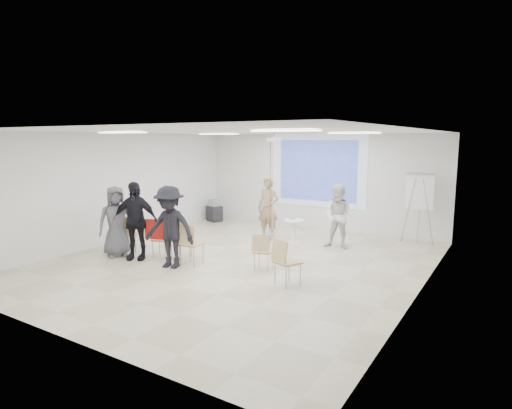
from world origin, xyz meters
The scene contains 30 objects.
floor centered at (0.00, 0.00, -0.05)m, with size 8.00×9.00×0.10m, color beige.
ceiling centered at (0.00, 0.00, 3.05)m, with size 8.00×9.00×0.10m, color white.
wall_back centered at (0.00, 4.55, 1.50)m, with size 8.00×0.10×3.00m, color silver.
wall_left centered at (-4.05, 0.00, 1.50)m, with size 0.10×9.00×3.00m, color silver.
wall_right centered at (4.05, 0.00, 1.50)m, with size 0.10×9.00×3.00m, color silver.
projection_halo centered at (0.00, 4.49, 1.85)m, with size 3.20×0.01×2.30m, color silver.
projection_image centered at (0.00, 4.47, 1.85)m, with size 2.60×0.01×1.90m, color #374ABC.
pedestal_table centered at (0.31, 2.29, 0.38)m, with size 0.57×0.57×0.68m.
player_left centered at (-0.57, 2.39, 1.01)m, with size 0.74×0.50×2.02m, color #A18263.
player_right centered at (1.52, 2.45, 0.93)m, with size 0.90×0.72×1.87m, color white.
controller_left centered at (-0.39, 2.64, 1.33)m, with size 0.04×0.12×0.04m, color silver.
controller_right centered at (1.34, 2.70, 1.26)m, with size 0.04×0.13×0.04m, color white.
chair_far_left centered at (-2.80, -0.70, 0.55)m, with size 0.58×0.60×0.93m.
chair_left_mid centered at (-1.81, -0.65, 0.51)m, with size 0.50×0.52×0.86m.
chair_left_inner centered at (-1.38, -0.52, 0.58)m, with size 0.46×0.50×0.99m.
chair_center centered at (-0.76, -0.82, 0.57)m, with size 0.49×0.53×0.96m.
chair_right_inner centered at (0.82, -0.27, 0.48)m, with size 0.46×0.48×0.82m.
chair_right_far centered at (1.69, -0.89, 0.55)m, with size 0.59×0.60×0.93m.
red_jacket centered at (-1.83, -0.80, 0.72)m, with size 0.49×0.11×0.46m, color #B01C15.
laptop centered at (-1.38, -0.42, 0.53)m, with size 0.36×0.26×0.03m, color black.
audience_left centered at (-2.21, -1.06, 1.06)m, with size 1.24×0.74×2.13m, color black.
audience_mid centered at (-1.04, -1.13, 1.03)m, with size 1.34×0.73×2.07m, color black.
audience_outer centered at (-2.79, -1.12, 0.96)m, with size 0.94×0.62×1.93m, color #56565B.
flipchart_easel centered at (3.19, 3.99, 1.44)m, with size 0.84×0.64×1.95m.
av_cart centered at (-3.51, 3.72, 0.35)m, with size 0.61×0.56×0.75m.
ceiling_projector centered at (0.10, 1.49, 2.69)m, with size 0.30×0.25×3.00m.
fluor_panel_nw centered at (-2.00, 2.00, 2.97)m, with size 1.20×0.30×0.02m, color white.
fluor_panel_ne centered at (2.00, 2.00, 2.97)m, with size 1.20×0.30×0.02m, color white.
fluor_panel_sw centered at (-2.00, -1.50, 2.97)m, with size 1.20×0.30×0.02m, color white.
fluor_panel_se centered at (2.00, -1.50, 2.97)m, with size 1.20×0.30×0.02m, color white.
Camera 1 is at (5.41, -7.98, 2.83)m, focal length 30.00 mm.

